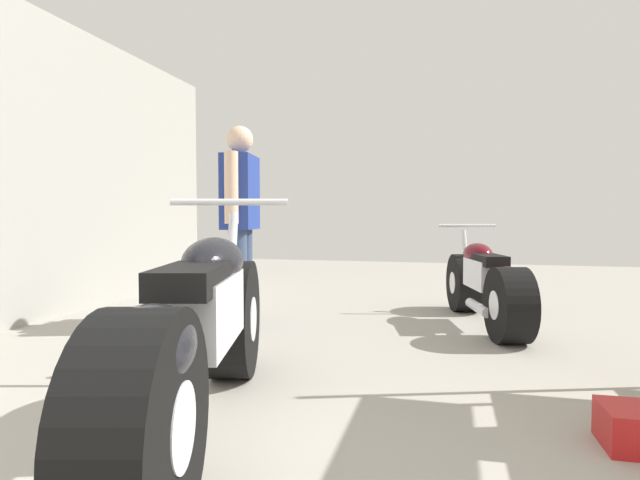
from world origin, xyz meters
name	(u,v)px	position (x,y,z in m)	size (l,w,h in m)	color
ground_plane	(323,352)	(0.00, 3.02, 0.00)	(14.48, 14.48, 0.00)	#9E998E
motorcycle_maroon_cruiser	(200,336)	(-0.19, 1.58, 0.43)	(0.88, 2.21, 1.04)	black
motorcycle_black_naked	(485,285)	(1.14, 4.20, 0.35)	(0.72, 1.86, 0.87)	black
mechanic_in_blue	(240,213)	(-0.92, 3.74, 0.97)	(0.31, 0.69, 1.71)	#384766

